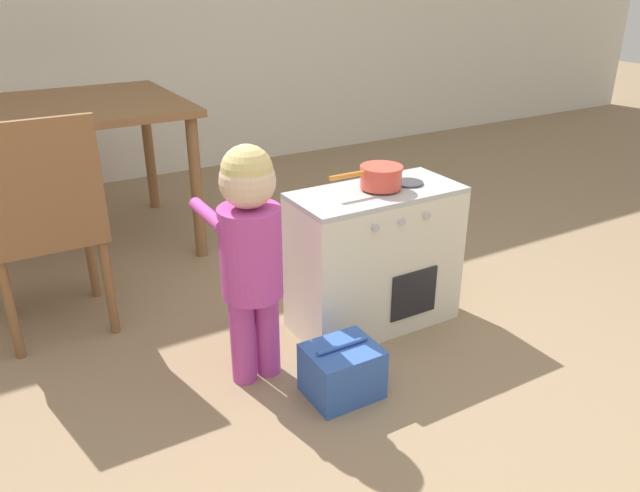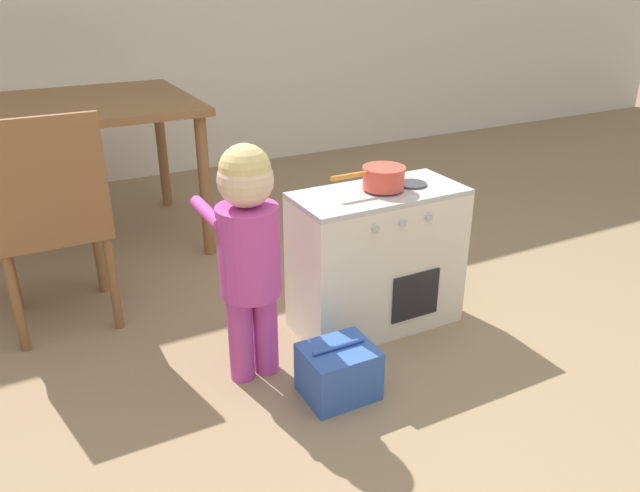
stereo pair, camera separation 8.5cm
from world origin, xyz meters
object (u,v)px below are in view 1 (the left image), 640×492
toy_pot (381,176)px  dining_chair_near (45,224)px  child_figure (250,240)px  toy_basket (342,371)px  dining_table (59,123)px  play_kitchen (374,259)px

toy_pot → dining_chair_near: size_ratio=0.35×
child_figure → toy_basket: (0.20, -0.24, -0.43)m
child_figure → toy_pot: bearing=9.4°
dining_table → dining_chair_near: 0.86m
dining_chair_near → toy_pot: bearing=-26.0°
child_figure → dining_table: bearing=102.6°
toy_pot → toy_basket: (-0.37, -0.34, -0.53)m
toy_pot → play_kitchen: bearing=-177.9°
toy_pot → dining_table: 1.63m
toy_pot → toy_basket: size_ratio=1.27×
toy_pot → child_figure: 0.59m
toy_basket → dining_chair_near: (-0.74, 0.88, 0.37)m
play_kitchen → dining_table: 1.66m
toy_pot → toy_basket: bearing=-137.5°
toy_pot → child_figure: bearing=-170.6°
dining_chair_near → child_figure: bearing=-49.9°
toy_basket → dining_table: 1.86m
play_kitchen → toy_pot: bearing=2.1°
toy_basket → dining_chair_near: size_ratio=0.27×
play_kitchen → dining_chair_near: (-1.10, 0.54, 0.18)m
dining_chair_near → play_kitchen: bearing=-26.3°
dining_chair_near → dining_table: bearing=75.4°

